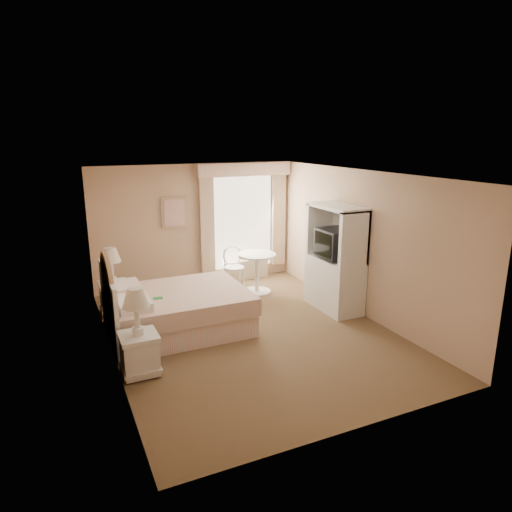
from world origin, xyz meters
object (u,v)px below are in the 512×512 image
armoire (335,267)px  nightstand_near (139,343)px  cafe_chair (233,264)px  nightstand_far (113,289)px  bed (171,310)px  round_table (257,267)px

armoire → nightstand_near: bearing=-165.7°
cafe_chair → armoire: 2.25m
nightstand_near → cafe_chair: 3.72m
nightstand_far → nightstand_near: bearing=-90.0°
bed → nightstand_near: 1.37m
round_table → nightstand_near: bearing=-140.1°
nightstand_near → cafe_chair: size_ratio=1.38×
nightstand_near → armoire: size_ratio=0.62×
nightstand_near → round_table: bearing=39.9°
nightstand_far → round_table: (2.75, -0.08, 0.09)m
nightstand_near → bed: bearing=58.2°
bed → armoire: 2.97m
round_table → armoire: 1.66m
nightstand_far → cafe_chair: bearing=10.0°
bed → nightstand_far: bed is taller
bed → nightstand_near: (-0.72, -1.17, 0.08)m
nightstand_near → cafe_chair: nightstand_near is taller
nightstand_near → round_table: size_ratio=1.48×
round_table → armoire: bearing=-56.4°
nightstand_far → armoire: armoire is taller
bed → armoire: size_ratio=1.15×
round_table → cafe_chair: bearing=120.5°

